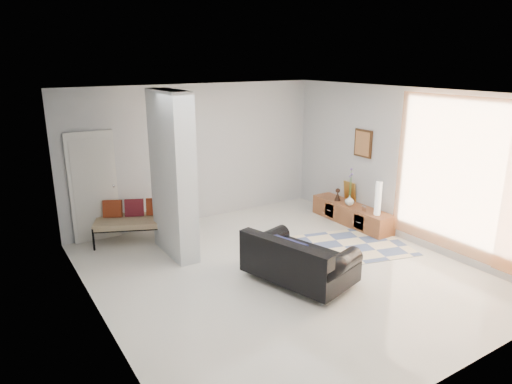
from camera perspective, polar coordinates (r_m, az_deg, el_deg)
floor at (r=7.40m, az=3.09°, el=-9.93°), size 6.00×6.00×0.00m
ceiling at (r=6.65m, az=3.46°, el=12.24°), size 6.00×6.00×0.00m
wall_back at (r=9.42m, az=-7.44°, el=4.76°), size 6.00×0.00×6.00m
wall_front at (r=4.92m, az=24.20°, el=-7.57°), size 6.00×0.00×6.00m
wall_left at (r=5.81m, az=-19.44°, el=-3.45°), size 0.00×6.00×6.00m
wall_right at (r=8.74m, az=18.12°, el=3.17°), size 0.00×6.00×6.00m
partition_column at (r=7.74m, az=-10.38°, el=2.09°), size 0.35×1.20×2.80m
hallway_door at (r=8.82m, az=-19.66°, el=0.59°), size 0.85×0.06×2.04m
curtain at (r=8.01m, az=24.06°, el=1.75°), size 0.00×2.55×2.55m
wall_art at (r=9.35m, az=13.25°, el=5.94°), size 0.04×0.45×0.55m
media_console at (r=9.57m, az=11.84°, el=-2.69°), size 0.45×1.94×0.80m
loveseat at (r=6.94m, az=5.12°, el=-8.59°), size 1.35×1.82×0.76m
daybed at (r=8.72m, az=-14.18°, el=-3.26°), size 1.83×1.32×0.77m
area_rug at (r=8.44m, az=10.92°, el=-6.73°), size 2.57×2.04×0.01m
cylinder_lamp at (r=8.94m, az=15.03°, el=-0.79°), size 0.12×0.12×0.64m
bronze_figurine at (r=9.70m, az=10.17°, el=-0.31°), size 0.15×0.15×0.26m
vase at (r=9.46m, az=11.62°, el=-1.02°), size 0.20×0.20×0.20m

